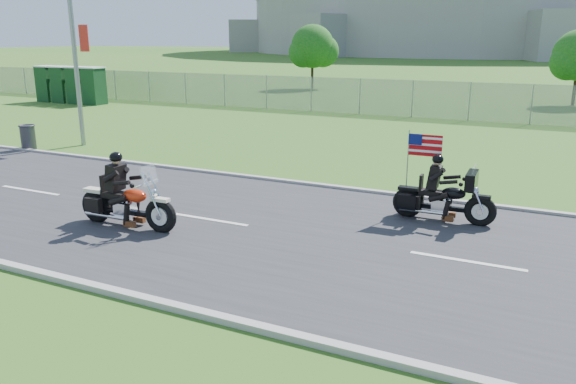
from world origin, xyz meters
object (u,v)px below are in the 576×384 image
at_px(porta_toilet_b, 78,86).
at_px(trash_can, 28,138).
at_px(porta_toilet_c, 63,85).
at_px(motorcycle_lead, 126,204).
at_px(porta_toilet_d, 48,84).
at_px(motorcycle_follow, 443,199).
at_px(porta_toilet_a, 94,87).

distance_m(porta_toilet_b, trash_can, 16.36).
xyz_separation_m(porta_toilet_c, motorcycle_lead, (21.40, -18.21, -0.59)).
xyz_separation_m(porta_toilet_d, motorcycle_lead, (22.80, -18.21, -0.59)).
relative_size(porta_toilet_c, motorcycle_follow, 0.95).
bearing_deg(porta_toilet_c, motorcycle_follow, -27.73).
height_order(porta_toilet_b, motorcycle_follow, porta_toilet_b).
bearing_deg(porta_toilet_b, porta_toilet_c, 180.00).
bearing_deg(motorcycle_lead, porta_toilet_c, 137.76).
height_order(porta_toilet_c, trash_can, porta_toilet_c).
xyz_separation_m(porta_toilet_c, motorcycle_follow, (27.86, -14.64, -0.59)).
distance_m(porta_toilet_c, motorcycle_lead, 28.11).
relative_size(porta_toilet_a, motorcycle_follow, 0.95).
xyz_separation_m(motorcycle_follow, trash_can, (-16.17, 1.94, -0.08)).
xyz_separation_m(porta_toilet_c, porta_toilet_d, (-1.40, 0.00, 0.00)).
bearing_deg(motorcycle_follow, porta_toilet_d, 152.03).
bearing_deg(porta_toilet_a, porta_toilet_c, 180.00).
xyz_separation_m(porta_toilet_a, motorcycle_follow, (25.06, -14.64, -0.59)).
distance_m(porta_toilet_a, trash_can, 15.52).
xyz_separation_m(porta_toilet_b, porta_toilet_d, (-2.80, 0.00, 0.00)).
xyz_separation_m(porta_toilet_d, trash_can, (13.09, -12.70, -0.67)).
height_order(porta_toilet_a, trash_can, porta_toilet_a).
height_order(porta_toilet_c, porta_toilet_d, same).
bearing_deg(porta_toilet_d, porta_toilet_c, 0.00).
relative_size(porta_toilet_a, motorcycle_lead, 0.87).
bearing_deg(motorcycle_follow, porta_toilet_c, 150.89).
relative_size(porta_toilet_b, trash_can, 2.41).
distance_m(porta_toilet_a, motorcycle_lead, 26.04).
xyz_separation_m(porta_toilet_a, motorcycle_lead, (18.60, -18.21, -0.59)).
xyz_separation_m(porta_toilet_a, porta_toilet_b, (-1.40, 0.00, 0.00)).
bearing_deg(porta_toilet_b, motorcycle_lead, -42.32).
height_order(porta_toilet_a, porta_toilet_b, same).
distance_m(porta_toilet_b, porta_toilet_c, 1.40).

